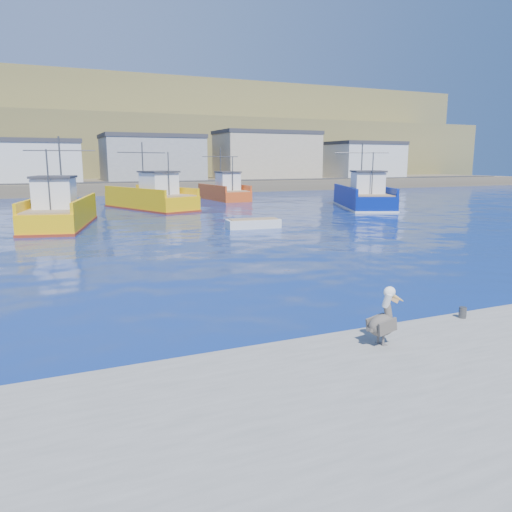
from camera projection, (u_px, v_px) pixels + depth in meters
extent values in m
plane|color=#071A53|center=(302.00, 314.00, 15.33)|extent=(260.00, 260.00, 0.00)
cylinder|color=#4C4C4C|center=(463.00, 312.00, 13.33)|extent=(0.20, 0.20, 0.30)
cube|color=brown|center=(84.00, 185.00, 79.92)|extent=(160.00, 30.00, 1.60)
cube|color=brown|center=(71.00, 154.00, 102.32)|extent=(180.00, 40.00, 14.00)
cube|color=brown|center=(64.00, 134.00, 119.37)|extent=(200.00, 40.00, 24.00)
cube|color=#2D2D2D|center=(91.00, 183.00, 69.87)|extent=(150.00, 5.00, 0.10)
cube|color=silver|center=(12.00, 163.00, 70.81)|extent=(18.00, 11.00, 5.50)
cube|color=#333338|center=(10.00, 141.00, 70.23)|extent=(18.36, 11.22, 0.60)
cube|color=gray|center=(152.00, 160.00, 78.62)|extent=(15.00, 10.00, 6.50)
cube|color=#333338|center=(151.00, 136.00, 77.95)|extent=(15.30, 10.20, 0.60)
cube|color=tan|center=(267.00, 157.00, 86.43)|extent=(17.00, 9.00, 7.50)
cube|color=#333338|center=(267.00, 133.00, 85.67)|extent=(17.34, 9.18, 0.60)
cube|color=silver|center=(363.00, 161.00, 94.47)|extent=(13.00, 10.00, 6.00)
cube|color=#333338|center=(363.00, 143.00, 93.86)|extent=(13.26, 10.20, 0.60)
cube|color=#F6B70A|center=(61.00, 217.00, 35.76)|extent=(5.89, 11.11, 1.38)
cube|color=#F6B70A|center=(84.00, 202.00, 35.86)|extent=(2.61, 10.13, 0.70)
cube|color=#F6B70A|center=(36.00, 203.00, 35.27)|extent=(2.61, 10.13, 0.70)
cube|color=maroon|center=(62.00, 226.00, 35.88)|extent=(6.01, 11.33, 0.25)
cube|color=#8C7251|center=(60.00, 207.00, 35.62)|extent=(5.51, 10.63, 0.10)
cube|color=white|center=(55.00, 193.00, 33.89)|extent=(3.02, 3.15, 2.00)
cube|color=#333338|center=(53.00, 177.00, 33.69)|extent=(3.26, 3.50, 0.15)
cylinder|color=#4C4C4C|center=(61.00, 172.00, 36.19)|extent=(0.14, 0.14, 5.00)
cylinder|color=#4C4C4C|center=(48.00, 181.00, 32.19)|extent=(0.12, 0.12, 4.00)
cylinder|color=#4C4C4C|center=(59.00, 151.00, 35.90)|extent=(4.82, 1.22, 0.08)
cube|color=#F6B70A|center=(150.00, 202.00, 48.77)|extent=(7.41, 11.70, 1.44)
cube|color=#F6B70A|center=(165.00, 190.00, 49.79)|extent=(3.97, 10.25, 0.70)
cube|color=#F6B70A|center=(133.00, 191.00, 47.34)|extent=(3.97, 10.25, 0.70)
cube|color=maroon|center=(150.00, 208.00, 48.89)|extent=(7.56, 11.93, 0.25)
cube|color=#8C7251|center=(150.00, 194.00, 48.62)|extent=(6.97, 11.18, 0.10)
cube|color=white|center=(159.00, 183.00, 47.25)|extent=(3.47, 3.52, 2.00)
cube|color=#333338|center=(159.00, 172.00, 47.05)|extent=(3.76, 3.90, 0.15)
cylinder|color=#4C4C4C|center=(143.00, 168.00, 48.95)|extent=(0.15, 0.15, 5.00)
cylinder|color=#4C4C4C|center=(169.00, 174.00, 45.91)|extent=(0.13, 0.13, 4.00)
cylinder|color=#4C4C4C|center=(142.00, 153.00, 48.66)|extent=(5.05, 1.93, 0.08)
cube|color=navy|center=(363.00, 200.00, 50.26)|extent=(7.90, 11.85, 1.46)
cube|color=navy|center=(382.00, 190.00, 50.10)|extent=(4.41, 10.24, 0.70)
cube|color=navy|center=(345.00, 190.00, 50.02)|extent=(4.41, 10.24, 0.70)
cube|color=silver|center=(363.00, 207.00, 50.39)|extent=(8.06, 12.09, 0.25)
cube|color=#8C7251|center=(363.00, 193.00, 50.12)|extent=(7.44, 11.32, 0.10)
cube|color=white|center=(368.00, 183.00, 48.27)|extent=(3.61, 3.64, 2.00)
cube|color=#333338|center=(368.00, 171.00, 48.06)|extent=(3.91, 4.02, 0.15)
cylinder|color=#4C4C4C|center=(362.00, 168.00, 50.76)|extent=(0.16, 0.16, 5.00)
cylinder|color=#4C4C4C|center=(372.00, 174.00, 46.45)|extent=(0.13, 0.13, 4.00)
cylinder|color=#4C4C4C|center=(362.00, 153.00, 50.48)|extent=(5.10, 2.17, 0.08)
cube|color=#DC4D19|center=(224.00, 195.00, 60.38)|extent=(3.81, 9.02, 1.15)
cube|color=#DC4D19|center=(235.00, 187.00, 60.90)|extent=(0.69, 8.67, 0.70)
cube|color=#DC4D19|center=(212.00, 188.00, 59.51)|extent=(0.69, 8.67, 0.70)
cube|color=#8C7251|center=(224.00, 190.00, 60.26)|extent=(3.53, 8.65, 0.10)
cube|color=white|center=(228.00, 181.00, 58.90)|extent=(2.44, 2.34, 2.00)
cube|color=#333338|center=(228.00, 172.00, 58.70)|extent=(2.62, 2.61, 0.15)
cylinder|color=#4C4C4C|center=(221.00, 169.00, 60.58)|extent=(0.13, 0.13, 5.00)
cylinder|color=#4C4C4C|center=(233.00, 174.00, 57.57)|extent=(0.11, 0.11, 4.00)
cylinder|color=#4C4C4C|center=(220.00, 157.00, 60.30)|extent=(4.64, 0.34, 0.08)
cube|color=silver|center=(253.00, 225.00, 34.93)|extent=(3.85, 1.65, 0.75)
cube|color=#8C7251|center=(253.00, 219.00, 34.86)|extent=(3.45, 1.34, 0.07)
cube|color=silver|center=(370.00, 201.00, 55.25)|extent=(2.56, 4.52, 0.86)
cube|color=#8C7251|center=(370.00, 197.00, 55.17)|extent=(2.14, 4.02, 0.09)
cylinder|color=#595451|center=(383.00, 340.00, 11.33)|extent=(0.06, 0.06, 0.25)
cube|color=#595451|center=(384.00, 345.00, 11.38)|extent=(0.14, 0.12, 0.01)
cylinder|color=#595451|center=(378.00, 338.00, 11.47)|extent=(0.06, 0.06, 0.25)
cube|color=#595451|center=(379.00, 343.00, 11.51)|extent=(0.14, 0.12, 0.01)
ellipsoid|color=#38332D|center=(382.00, 325.00, 11.35)|extent=(0.78, 0.52, 0.50)
cube|color=#38332D|center=(388.00, 327.00, 11.17)|extent=(0.57, 0.12, 0.37)
cube|color=#38332D|center=(375.00, 322.00, 11.50)|extent=(0.57, 0.12, 0.37)
cube|color=#38332D|center=(371.00, 330.00, 11.20)|extent=(0.21, 0.16, 0.11)
cylinder|color=#38332D|center=(388.00, 312.00, 11.38)|extent=(0.20, 0.28, 0.40)
cylinder|color=white|center=(387.00, 300.00, 11.31)|extent=(0.19, 0.28, 0.38)
ellipsoid|color=white|center=(390.00, 292.00, 11.30)|extent=(0.32, 0.26, 0.25)
cone|color=gold|center=(396.00, 297.00, 11.44)|extent=(0.52, 0.19, 0.35)
cube|color=tan|center=(393.00, 299.00, 11.40)|extent=(0.31, 0.08, 0.22)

